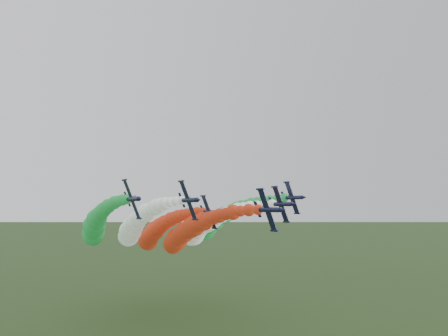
% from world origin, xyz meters
% --- Properties ---
extents(jet_lead, '(13.53, 72.25, 19.35)m').
position_xyz_m(jet_lead, '(1.06, 34.48, 27.26)').
color(jet_lead, '#111535').
rests_on(jet_lead, ground).
extents(jet_inner_left, '(13.85, 72.57, 19.67)m').
position_xyz_m(jet_inner_left, '(-8.85, 50.90, 29.02)').
color(jet_inner_left, '#111535').
rests_on(jet_inner_left, ground).
extents(jet_inner_right, '(13.52, 72.25, 19.35)m').
position_xyz_m(jet_inner_right, '(13.86, 47.21, 28.19)').
color(jet_inner_right, '#111535').
rests_on(jet_inner_right, ground).
extents(jet_outer_left, '(13.79, 72.52, 19.62)m').
position_xyz_m(jet_outer_left, '(-19.64, 56.77, 29.23)').
color(jet_outer_left, '#111535').
rests_on(jet_outer_left, ground).
extents(jet_outer_right, '(14.17, 72.89, 19.99)m').
position_xyz_m(jet_outer_right, '(24.24, 55.84, 29.87)').
color(jet_outer_right, '#111535').
rests_on(jet_outer_right, ground).
extents(jet_trail, '(14.12, 72.84, 19.94)m').
position_xyz_m(jet_trail, '(3.35, 63.56, 26.21)').
color(jet_trail, '#111535').
rests_on(jet_trail, ground).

